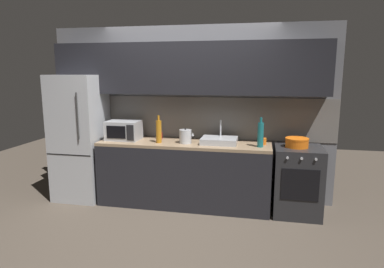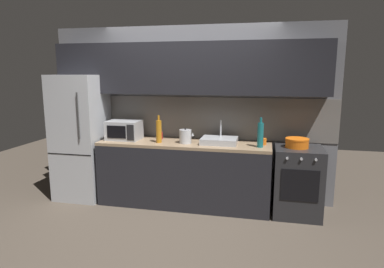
{
  "view_description": "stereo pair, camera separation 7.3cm",
  "coord_description": "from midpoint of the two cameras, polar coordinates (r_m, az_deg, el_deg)",
  "views": [
    {
      "loc": [
        1.02,
        -3.5,
        1.85
      ],
      "look_at": [
        0.11,
        0.9,
        1.02
      ],
      "focal_mm": 31.43,
      "sensor_mm": 36.0,
      "label": 1
    },
    {
      "loc": [
        1.09,
        -3.49,
        1.85
      ],
      "look_at": [
        0.11,
        0.9,
        1.02
      ],
      "focal_mm": 31.43,
      "sensor_mm": 36.0,
      "label": 2
    }
  ],
  "objects": [
    {
      "name": "mug_clear",
      "position": [
        4.79,
        -1.37,
        -0.35
      ],
      "size": [
        0.08,
        0.08,
        0.11
      ],
      "primitive_type": "cylinder",
      "color": "silver",
      "rests_on": "counter_run"
    },
    {
      "name": "kettle",
      "position": [
        4.55,
        -1.58,
        -0.42
      ],
      "size": [
        0.2,
        0.17,
        0.21
      ],
      "color": "#B7BABF",
      "rests_on": "counter_run"
    },
    {
      "name": "wine_bottle_teal",
      "position": [
        4.38,
        11.09,
        -0.08
      ],
      "size": [
        0.08,
        0.08,
        0.39
      ],
      "color": "#19666B",
      "rests_on": "counter_run"
    },
    {
      "name": "counter_run",
      "position": [
        4.73,
        -1.81,
        -6.77
      ],
      "size": [
        2.37,
        0.6,
        0.9
      ],
      "color": "black",
      "rests_on": "ground"
    },
    {
      "name": "cooking_pot",
      "position": [
        4.51,
        16.93,
        -1.4
      ],
      "size": [
        0.29,
        0.29,
        0.12
      ],
      "color": "orange",
      "rests_on": "oven_range"
    },
    {
      "name": "mug_red",
      "position": [
        4.86,
        -5.91,
        -0.29
      ],
      "size": [
        0.07,
        0.07,
        0.1
      ],
      "primitive_type": "cylinder",
      "color": "#A82323",
      "rests_on": "counter_run"
    },
    {
      "name": "oven_range",
      "position": [
        4.64,
        17.0,
        -7.6
      ],
      "size": [
        0.6,
        0.62,
        0.9
      ],
      "color": "#232326",
      "rests_on": "ground"
    },
    {
      "name": "back_wall",
      "position": [
        4.82,
        -1.06,
        6.87
      ],
      "size": [
        4.11,
        0.44,
        2.5
      ],
      "color": "slate",
      "rests_on": "ground"
    },
    {
      "name": "mug_orange",
      "position": [
        4.57,
        11.57,
        -1.23
      ],
      "size": [
        0.08,
        0.08,
        0.09
      ],
      "primitive_type": "cylinder",
      "color": "orange",
      "rests_on": "counter_run"
    },
    {
      "name": "sink_basin",
      "position": [
        4.55,
        4.2,
        -1.09
      ],
      "size": [
        0.48,
        0.38,
        0.3
      ],
      "color": "#ADAFB5",
      "rests_on": "counter_run"
    },
    {
      "name": "wine_bottle_amber",
      "position": [
        4.59,
        -6.12,
        0.47
      ],
      "size": [
        0.08,
        0.08,
        0.38
      ],
      "color": "#B27019",
      "rests_on": "counter_run"
    },
    {
      "name": "microwave",
      "position": [
        4.89,
        -11.93,
        0.62
      ],
      "size": [
        0.46,
        0.35,
        0.27
      ],
      "color": "#A8AAAF",
      "rests_on": "counter_run"
    },
    {
      "name": "ground_plane",
      "position": [
        4.09,
        -4.82,
        -16.47
      ],
      "size": [
        10.0,
        10.0,
        0.0
      ],
      "primitive_type": "plane",
      "color": "#4C4238"
    },
    {
      "name": "refrigerator",
      "position": [
        5.2,
        -18.84,
        -0.56
      ],
      "size": [
        0.68,
        0.69,
        1.81
      ],
      "color": "#ADAFB5",
      "rests_on": "ground"
    }
  ]
}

